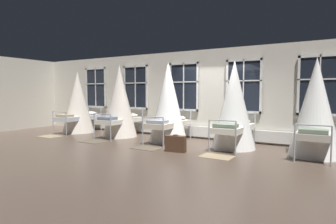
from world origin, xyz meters
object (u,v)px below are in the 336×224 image
at_px(suitcase_dark, 176,144).
at_px(cot_fifth, 315,109).
at_px(cot_second, 120,102).
at_px(cot_fourth, 234,106).
at_px(cot_first, 78,103).
at_px(cot_third, 168,103).

bearing_deg(suitcase_dark, cot_fifth, 13.99).
height_order(cot_second, cot_fourth, cot_second).
bearing_deg(cot_fourth, cot_second, 91.19).
distance_m(cot_first, cot_fourth, 6.42).
height_order(cot_first, cot_fourth, cot_fourth).
bearing_deg(cot_second, suitcase_dark, -113.72).
xyz_separation_m(cot_first, cot_second, (2.17, -0.00, 0.08)).
distance_m(cot_first, suitcase_dark, 5.47).
xyz_separation_m(cot_second, cot_fourth, (4.25, -0.03, -0.04)).
distance_m(cot_fifth, suitcase_dark, 3.66).
distance_m(cot_second, cot_fifth, 6.33).
bearing_deg(suitcase_dark, cot_fourth, 39.56).
bearing_deg(suitcase_dark, cot_second, 148.83).
height_order(cot_first, cot_second, cot_second).
xyz_separation_m(cot_fifth, suitcase_dark, (-3.28, -1.30, -0.98)).
distance_m(cot_second, cot_fourth, 4.25).
distance_m(cot_first, cot_fifth, 8.50).
xyz_separation_m(cot_fourth, suitcase_dark, (-1.20, -1.30, -1.00)).
bearing_deg(cot_third, suitcase_dark, -142.50).
xyz_separation_m(cot_third, cot_fifth, (4.24, 0.04, -0.06)).
relative_size(cot_third, cot_fifth, 1.05).
relative_size(cot_third, suitcase_dark, 4.49).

